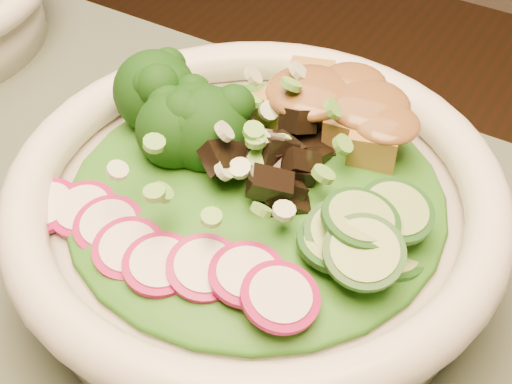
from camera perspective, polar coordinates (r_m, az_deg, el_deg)
The scene contains 9 objects.
salad_bowl at distance 0.45m, azimuth -0.00°, elevation -1.99°, with size 0.31×0.31×0.08m.
lettuce_bed at distance 0.44m, azimuth -0.00°, elevation 0.09°, with size 0.23×0.23×0.03m, color #165512.
broccoli_florets at distance 0.46m, azimuth -6.94°, elevation 5.74°, with size 0.09×0.08×0.05m, color black, non-canonical shape.
radish_slices at distance 0.39m, azimuth -7.02°, elevation -5.30°, with size 0.13×0.05×0.02m, color #980B45, non-canonical shape.
cucumber_slices at distance 0.39m, azimuth 8.03°, elevation -3.46°, with size 0.08×0.08×0.04m, color #92B464, non-canonical shape.
mushroom_heap at distance 0.43m, azimuth 1.23°, elevation 2.68°, with size 0.08×0.08×0.05m, color black, non-canonical shape.
tofu_cubes at distance 0.47m, azimuth 6.08°, elevation 5.87°, with size 0.10×0.07×0.04m, color olive, non-canonical shape.
peanut_sauce at distance 0.46m, azimuth 6.21°, elevation 7.33°, with size 0.08×0.06×0.02m, color brown.
scallion_garnish at distance 0.42m, azimuth -0.00°, elevation 2.92°, with size 0.22×0.22×0.03m, color #64AC3C, non-canonical shape.
Camera 1 is at (0.19, -0.09, 1.12)m, focal length 50.00 mm.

